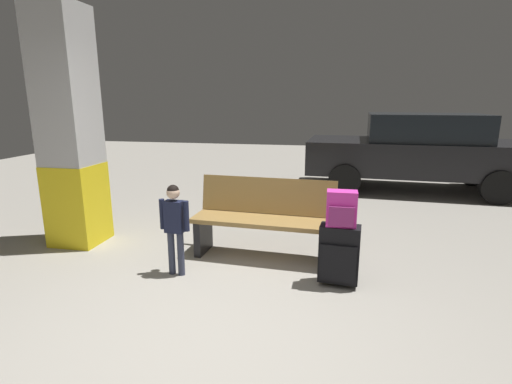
{
  "coord_description": "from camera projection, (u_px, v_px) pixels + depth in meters",
  "views": [
    {
      "loc": [
        0.89,
        -2.45,
        1.76
      ],
      "look_at": [
        0.15,
        1.3,
        0.85
      ],
      "focal_mm": 27.05,
      "sensor_mm": 36.0,
      "label": 1
    }
  ],
  "objects": [
    {
      "name": "ground_plane",
      "position": [
        278.0,
        206.0,
        6.75
      ],
      "size": [
        18.0,
        18.0,
        0.1
      ],
      "primitive_type": "cube",
      "color": "gray"
    },
    {
      "name": "backpack_bright",
      "position": [
        342.0,
        209.0,
        3.61
      ],
      "size": [
        0.28,
        0.19,
        0.34
      ],
      "color": "#D833A5",
      "rests_on": "suitcase"
    },
    {
      "name": "structural_pillar",
      "position": [
        70.0,
        131.0,
        4.61
      ],
      "size": [
        0.57,
        0.57,
        2.83
      ],
      "color": "yellow",
      "rests_on": "ground_plane"
    },
    {
      "name": "child",
      "position": [
        174.0,
        220.0,
        3.88
      ],
      "size": [
        0.32,
        0.2,
        0.95
      ],
      "color": "#33384C",
      "rests_on": "ground_plane"
    },
    {
      "name": "bench",
      "position": [
        264.0,
        219.0,
        4.4
      ],
      "size": [
        1.63,
        0.62,
        0.89
      ],
      "color": "#9E7A42",
      "rests_on": "ground_plane"
    },
    {
      "name": "suitcase",
      "position": [
        339.0,
        254.0,
        3.71
      ],
      "size": [
        0.4,
        0.26,
        0.6
      ],
      "color": "black",
      "rests_on": "ground_plane"
    },
    {
      "name": "parked_car_near",
      "position": [
        417.0,
        150.0,
        7.59
      ],
      "size": [
        4.18,
        1.96,
        1.51
      ],
      "color": "black",
      "rests_on": "ground_plane"
    }
  ]
}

